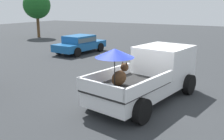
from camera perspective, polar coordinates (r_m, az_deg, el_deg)
The scene contains 4 objects.
ground_plane at distance 9.90m, azimuth 7.22°, elevation -6.64°, with size 80.00×80.00×0.00m, color #2D3033.
pickup_truck_main at distance 9.94m, azimuth 8.61°, elevation -0.75°, with size 5.29×2.93×2.18m.
parked_sedan_near at distance 19.57m, azimuth -7.14°, elevation 5.90°, with size 4.42×2.24×1.33m.
tree_by_lot at distance 30.35m, azimuth -16.30°, elevation 13.58°, with size 2.97×2.97×5.02m.
Camera 1 is at (-8.61, -3.44, 3.48)m, focal length 41.34 mm.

